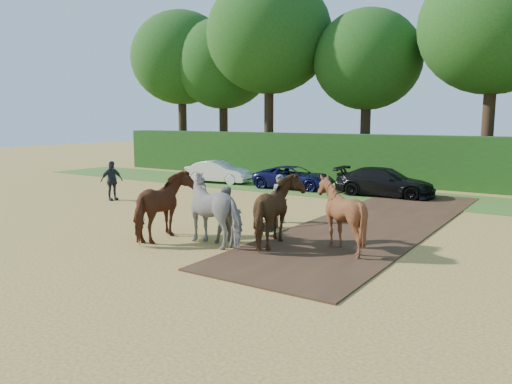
% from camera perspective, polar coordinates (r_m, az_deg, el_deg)
% --- Properties ---
extents(ground, '(120.00, 120.00, 0.00)m').
position_cam_1_polar(ground, '(14.09, -2.46, -7.96)').
color(ground, gold).
rests_on(ground, ground).
extents(earth_strip, '(4.50, 17.00, 0.05)m').
position_cam_1_polar(earth_strip, '(19.47, 13.43, -3.52)').
color(earth_strip, '#472D1C').
rests_on(earth_strip, ground).
extents(grass_verge, '(50.00, 5.00, 0.03)m').
position_cam_1_polar(grass_verge, '(26.47, 15.60, -0.50)').
color(grass_verge, '#38601E').
rests_on(grass_verge, ground).
extents(hedgerow, '(46.00, 1.60, 3.00)m').
position_cam_1_polar(hedgerow, '(30.59, 18.31, 3.35)').
color(hedgerow, '#14380F').
rests_on(hedgerow, ground).
extents(spectator_near, '(1.11, 1.13, 1.83)m').
position_cam_1_polar(spectator_near, '(15.99, -3.25, -2.61)').
color(spectator_near, '#B4AC8E').
rests_on(spectator_near, ground).
extents(spectator_far, '(0.75, 1.21, 1.93)m').
position_cam_1_polar(spectator_far, '(25.30, -16.17, 1.25)').
color(spectator_far, '#22272E').
rests_on(spectator_far, ground).
extents(plough_team, '(7.45, 6.13, 2.23)m').
position_cam_1_polar(plough_team, '(15.75, -0.71, -2.07)').
color(plough_team, brown).
rests_on(plough_team, ground).
extents(parked_cars, '(30.94, 3.12, 1.47)m').
position_cam_1_polar(parked_cars, '(25.79, 19.09, 0.60)').
color(parked_cars, white).
rests_on(parked_cars, ground).
extents(treeline, '(48.70, 10.60, 14.21)m').
position_cam_1_polar(treeline, '(34.38, 17.54, 16.39)').
color(treeline, '#382616').
rests_on(treeline, ground).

